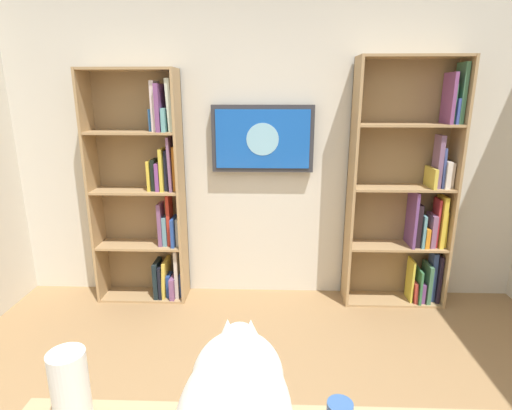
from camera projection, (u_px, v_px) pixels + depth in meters
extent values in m
cube|color=silver|center=(268.00, 145.00, 3.46)|extent=(4.52, 0.06, 2.70)
cube|color=tan|center=(452.00, 188.00, 3.31)|extent=(0.02, 0.28, 2.06)
cube|color=tan|center=(351.00, 187.00, 3.34)|extent=(0.02, 0.28, 2.06)
cube|color=#93754E|center=(397.00, 184.00, 3.46)|extent=(0.85, 0.01, 2.06)
cube|color=tan|center=(390.00, 299.00, 3.60)|extent=(0.80, 0.27, 0.02)
cube|color=tan|center=(396.00, 246.00, 3.46)|extent=(0.80, 0.27, 0.02)
cube|color=tan|center=(401.00, 188.00, 3.33)|extent=(0.80, 0.27, 0.02)
cube|color=tan|center=(408.00, 125.00, 3.19)|extent=(0.80, 0.27, 0.02)
cube|color=tan|center=(414.00, 56.00, 3.06)|extent=(0.80, 0.27, 0.02)
cube|color=black|center=(437.00, 277.00, 3.52)|extent=(0.03, 0.17, 0.42)
cube|color=#364E8D|center=(432.00, 276.00, 3.53)|extent=(0.04, 0.12, 0.44)
cube|color=#417252|center=(426.00, 282.00, 3.53)|extent=(0.03, 0.20, 0.34)
cube|color=#7A448A|center=(420.00, 290.00, 3.55)|extent=(0.04, 0.17, 0.18)
cube|color=#367246|center=(417.00, 284.00, 3.54)|extent=(0.02, 0.23, 0.30)
cube|color=#B03931|center=(413.00, 289.00, 3.56)|extent=(0.04, 0.19, 0.19)
cube|color=gold|center=(410.00, 279.00, 3.54)|extent=(0.02, 0.17, 0.38)
cube|color=yellow|center=(443.00, 228.00, 3.41)|extent=(0.03, 0.14, 0.31)
cube|color=gold|center=(441.00, 221.00, 3.38)|extent=(0.03, 0.17, 0.44)
cube|color=#BF3037|center=(436.00, 222.00, 3.39)|extent=(0.02, 0.14, 0.41)
cube|color=slate|center=(431.00, 230.00, 3.41)|extent=(0.04, 0.18, 0.28)
cube|color=orange|center=(424.00, 236.00, 3.43)|extent=(0.03, 0.20, 0.17)
cube|color=#5C98A5|center=(421.00, 230.00, 3.41)|extent=(0.02, 0.19, 0.28)
cube|color=black|center=(417.00, 225.00, 3.40)|extent=(0.04, 0.16, 0.37)
cube|color=#6E4383|center=(412.00, 218.00, 3.40)|extent=(0.02, 0.24, 0.47)
cube|color=beige|center=(449.00, 175.00, 3.28)|extent=(0.03, 0.13, 0.21)
cube|color=silver|center=(444.00, 174.00, 3.29)|extent=(0.04, 0.22, 0.22)
cube|color=#394889|center=(441.00, 168.00, 3.26)|extent=(0.03, 0.15, 0.32)
cube|color=slate|center=(438.00, 161.00, 3.24)|extent=(0.04, 0.14, 0.42)
cube|color=gold|center=(431.00, 177.00, 3.28)|extent=(0.03, 0.23, 0.16)
cube|color=#447953|center=(460.00, 93.00, 3.11)|extent=(0.03, 0.17, 0.46)
cube|color=#354A9F|center=(453.00, 111.00, 3.15)|extent=(0.02, 0.21, 0.19)
cube|color=#326F4B|center=(451.00, 104.00, 3.13)|extent=(0.02, 0.16, 0.30)
cube|color=#81457F|center=(449.00, 98.00, 3.12)|extent=(0.03, 0.22, 0.39)
cube|color=tan|center=(181.00, 191.00, 3.40)|extent=(0.02, 0.28, 1.97)
cube|color=tan|center=(94.00, 190.00, 3.43)|extent=(0.02, 0.28, 1.97)
cube|color=#93754E|center=(142.00, 187.00, 3.54)|extent=(0.77, 0.01, 1.97)
cube|color=tan|center=(146.00, 295.00, 3.67)|extent=(0.72, 0.27, 0.02)
cube|color=tan|center=(142.00, 245.00, 3.54)|extent=(0.72, 0.27, 0.02)
cube|color=tan|center=(137.00, 191.00, 3.41)|extent=(0.72, 0.27, 0.02)
cube|color=tan|center=(132.00, 132.00, 3.28)|extent=(0.72, 0.27, 0.02)
cube|color=tan|center=(127.00, 69.00, 3.15)|extent=(0.72, 0.27, 0.02)
cube|color=#344D9B|center=(182.00, 283.00, 3.63)|extent=(0.02, 0.13, 0.22)
cube|color=beige|center=(178.00, 273.00, 3.59)|extent=(0.03, 0.15, 0.45)
cube|color=#804E7F|center=(174.00, 285.00, 3.63)|extent=(0.04, 0.24, 0.19)
cube|color=#244292|center=(170.00, 285.00, 3.63)|extent=(0.03, 0.14, 0.20)
cube|color=gold|center=(166.00, 277.00, 3.63)|extent=(0.05, 0.22, 0.34)
cube|color=black|center=(162.00, 280.00, 3.61)|extent=(0.03, 0.19, 0.30)
cube|color=black|center=(158.00, 278.00, 3.62)|extent=(0.04, 0.21, 0.33)
cube|color=beige|center=(179.00, 231.00, 3.50)|extent=(0.03, 0.14, 0.24)
cube|color=#264899|center=(174.00, 231.00, 3.49)|extent=(0.03, 0.20, 0.25)
cube|color=red|center=(170.00, 219.00, 3.48)|extent=(0.03, 0.14, 0.44)
cube|color=#6092A2|center=(166.00, 230.00, 3.49)|extent=(0.04, 0.13, 0.25)
cube|color=#7A4C79|center=(161.00, 224.00, 3.49)|extent=(0.03, 0.15, 0.37)
cube|color=orange|center=(175.00, 168.00, 3.35)|extent=(0.03, 0.12, 0.36)
cube|color=slate|center=(172.00, 163.00, 3.35)|extent=(0.03, 0.22, 0.45)
cube|color=black|center=(167.00, 170.00, 3.35)|extent=(0.03, 0.12, 0.33)
cube|color=gold|center=(163.00, 170.00, 3.34)|extent=(0.03, 0.17, 0.35)
cube|color=#82428E|center=(159.00, 176.00, 3.38)|extent=(0.03, 0.19, 0.23)
cube|color=black|center=(155.00, 174.00, 3.38)|extent=(0.03, 0.15, 0.26)
cube|color=gold|center=(150.00, 175.00, 3.36)|extent=(0.02, 0.14, 0.25)
cube|color=beige|center=(172.00, 105.00, 3.22)|extent=(0.05, 0.20, 0.41)
cube|color=#61A4A9|center=(166.00, 120.00, 3.23)|extent=(0.03, 0.22, 0.18)
cube|color=#78427C|center=(160.00, 108.00, 3.21)|extent=(0.03, 0.23, 0.37)
cube|color=silver|center=(155.00, 106.00, 3.22)|extent=(0.03, 0.18, 0.39)
cube|color=#265697|center=(152.00, 120.00, 3.26)|extent=(0.03, 0.13, 0.17)
cube|color=#333338|center=(263.00, 139.00, 3.37)|extent=(0.85, 0.06, 0.55)
cube|color=blue|center=(263.00, 139.00, 3.34)|extent=(0.78, 0.01, 0.48)
cylinder|color=#8CCCEA|center=(263.00, 139.00, 3.33)|extent=(0.27, 0.00, 0.27)
ellipsoid|color=white|center=(238.00, 378.00, 1.16)|extent=(0.26, 0.31, 0.25)
sphere|color=white|center=(239.00, 343.00, 1.21)|extent=(0.13, 0.13, 0.13)
cone|color=white|center=(251.00, 330.00, 1.20)|extent=(0.06, 0.06, 0.07)
cone|color=white|center=(228.00, 329.00, 1.20)|extent=(0.06, 0.06, 0.07)
cone|color=beige|center=(251.00, 333.00, 1.19)|extent=(0.03, 0.03, 0.05)
cone|color=beige|center=(228.00, 332.00, 1.19)|extent=(0.03, 0.03, 0.05)
cylinder|color=white|center=(71.00, 393.00, 1.21)|extent=(0.11, 0.11, 0.27)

